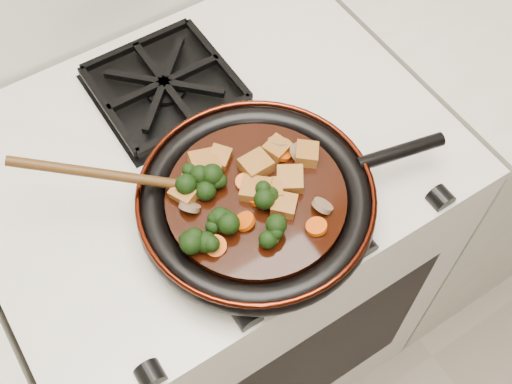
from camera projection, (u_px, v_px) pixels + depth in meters
stove at (220, 267)px, 1.42m from camera, size 0.76×0.60×0.90m
burner_grate_front at (254, 206)px, 0.96m from camera, size 0.23×0.23×0.03m
burner_grate_back at (165, 86)px, 1.09m from camera, size 0.23×0.23×0.03m
skillet at (257, 201)px, 0.93m from camera, size 0.47×0.35×0.05m
braising_sauce at (256, 200)px, 0.93m from camera, size 0.26×0.26×0.02m
tofu_cube_0 at (284, 205)px, 0.90m from camera, size 0.05×0.05×0.02m
tofu_cube_1 at (186, 192)px, 0.91m from camera, size 0.05×0.05×0.02m
tofu_cube_2 at (307, 154)px, 0.95m from camera, size 0.05×0.05×0.03m
tofu_cube_3 at (219, 158)px, 0.95m from camera, size 0.05×0.05×0.02m
tofu_cube_4 at (290, 180)px, 0.93m from camera, size 0.06×0.05×0.03m
tofu_cube_5 at (256, 190)px, 0.92m from camera, size 0.06×0.06×0.03m
tofu_cube_6 at (256, 166)px, 0.94m from camera, size 0.04×0.04×0.03m
tofu_cube_7 at (276, 149)px, 0.95m from camera, size 0.05×0.04×0.03m
tofu_cube_8 at (270, 191)px, 0.92m from camera, size 0.05×0.05×0.02m
tofu_cube_9 at (204, 165)px, 0.94m from camera, size 0.05×0.05×0.03m
broccoli_floret_0 at (209, 181)px, 0.92m from camera, size 0.08×0.07×0.07m
broccoli_floret_1 at (188, 182)px, 0.92m from camera, size 0.07×0.07×0.06m
broccoli_floret_2 at (274, 237)px, 0.87m from camera, size 0.07×0.07×0.07m
broccoli_floret_3 at (262, 197)px, 0.91m from camera, size 0.06×0.07×0.07m
broccoli_floret_4 at (221, 226)px, 0.88m from camera, size 0.07×0.07×0.06m
broccoli_floret_5 at (199, 243)px, 0.87m from camera, size 0.09×0.09×0.07m
carrot_coin_0 at (258, 198)px, 0.91m from camera, size 0.03×0.03×0.02m
carrot_coin_1 at (245, 221)px, 0.89m from camera, size 0.03×0.03×0.03m
carrot_coin_2 at (282, 154)px, 0.95m from camera, size 0.03×0.03×0.02m
carrot_coin_3 at (317, 227)px, 0.89m from camera, size 0.03×0.03×0.02m
carrot_coin_4 at (216, 246)px, 0.87m from camera, size 0.03×0.03×0.02m
carrot_coin_5 at (245, 182)px, 0.93m from camera, size 0.03×0.03×0.01m
mushroom_slice_0 at (322, 206)px, 0.90m from camera, size 0.03×0.04×0.03m
mushroom_slice_1 at (299, 152)px, 0.95m from camera, size 0.04×0.04×0.03m
mushroom_slice_2 at (190, 206)px, 0.90m from camera, size 0.04×0.04×0.03m
mushroom_slice_3 at (190, 187)px, 0.92m from camera, size 0.05×0.05×0.02m
mushroom_slice_4 at (279, 143)px, 0.96m from camera, size 0.05×0.05×0.03m
wooden_spoon at (143, 180)px, 0.90m from camera, size 0.15×0.11×0.26m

